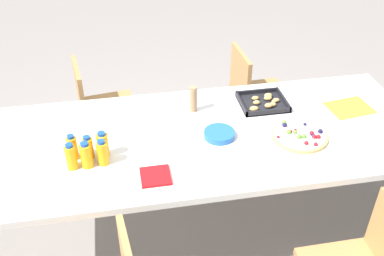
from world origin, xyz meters
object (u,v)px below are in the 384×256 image
at_px(juice_bottle_3, 72,147).
at_px(plate_stack, 219,134).
at_px(napkin_stack, 156,176).
at_px(chair_far_right, 254,90).
at_px(fruit_pizza, 300,135).
at_px(paper_folder, 349,108).
at_px(chair_far_left, 99,105).
at_px(cardboard_tube, 193,99).
at_px(juice_bottle_1, 86,155).
at_px(juice_bottle_5, 103,145).
at_px(snack_tray, 263,103).
at_px(party_table, 207,142).
at_px(juice_bottle_0, 71,157).
at_px(juice_bottle_2, 102,153).
at_px(juice_bottle_4, 88,148).

xyz_separation_m(juice_bottle_3, plate_stack, (0.80, 0.05, -0.05)).
bearing_deg(napkin_stack, chair_far_right, 52.68).
bearing_deg(plate_stack, fruit_pizza, -10.83).
bearing_deg(paper_folder, chair_far_left, 154.52).
bearing_deg(napkin_stack, juice_bottle_3, 150.48).
bearing_deg(paper_folder, cardboard_tube, 171.29).
bearing_deg(fruit_pizza, plate_stack, 169.17).
xyz_separation_m(juice_bottle_1, juice_bottle_5, (0.09, 0.07, 0.00)).
bearing_deg(juice_bottle_3, snack_tray, 15.93).
bearing_deg(napkin_stack, party_table, 43.27).
xyz_separation_m(fruit_pizza, paper_folder, (0.41, 0.23, -0.01)).
bearing_deg(juice_bottle_0, paper_folder, 9.23).
bearing_deg(party_table, plate_stack, -29.13).
bearing_deg(juice_bottle_0, snack_tray, 19.53).
bearing_deg(juice_bottle_0, juice_bottle_5, 24.29).
height_order(chair_far_left, napkin_stack, chair_far_left).
height_order(party_table, juice_bottle_2, juice_bottle_2).
bearing_deg(plate_stack, cardboard_tube, 108.04).
relative_size(plate_stack, cardboard_tube, 1.06).
bearing_deg(chair_far_left, paper_folder, 56.35).
height_order(party_table, juice_bottle_0, juice_bottle_0).
xyz_separation_m(juice_bottle_4, snack_tray, (1.06, 0.34, -0.05)).
xyz_separation_m(plate_stack, cardboard_tube, (-0.09, 0.29, 0.06)).
relative_size(party_table, snack_tray, 8.79).
relative_size(plate_stack, napkin_stack, 1.16).
bearing_deg(juice_bottle_5, juice_bottle_1, -140.20).
height_order(juice_bottle_3, plate_stack, juice_bottle_3).
height_order(fruit_pizza, plate_stack, fruit_pizza).
distance_m(chair_far_left, chair_far_right, 1.17).
distance_m(chair_far_left, paper_folder, 1.73).
bearing_deg(juice_bottle_4, juice_bottle_1, -97.03).
relative_size(chair_far_right, fruit_pizza, 2.64).
relative_size(juice_bottle_4, cardboard_tube, 0.82).
xyz_separation_m(party_table, chair_far_left, (-0.63, 0.84, -0.20)).
bearing_deg(cardboard_tube, party_table, -82.90).
bearing_deg(juice_bottle_2, fruit_pizza, 1.80).
bearing_deg(party_table, napkin_stack, -136.73).
xyz_separation_m(juice_bottle_0, cardboard_tube, (0.71, 0.41, 0.01)).
xyz_separation_m(chair_far_left, juice_bottle_4, (-0.03, -0.93, 0.32)).
height_order(chair_far_right, juice_bottle_5, juice_bottle_5).
xyz_separation_m(juice_bottle_2, plate_stack, (0.64, 0.12, -0.05)).
bearing_deg(snack_tray, juice_bottle_5, -161.27).
xyz_separation_m(juice_bottle_1, plate_stack, (0.72, 0.12, -0.05)).
height_order(chair_far_left, paper_folder, chair_far_left).
height_order(juice_bottle_1, cardboard_tube, cardboard_tube).
xyz_separation_m(chair_far_left, napkin_stack, (0.30, -1.15, 0.27)).
relative_size(chair_far_left, fruit_pizza, 2.64).
height_order(juice_bottle_0, juice_bottle_5, same).
relative_size(juice_bottle_4, plate_stack, 0.78).
height_order(plate_stack, paper_folder, plate_stack).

